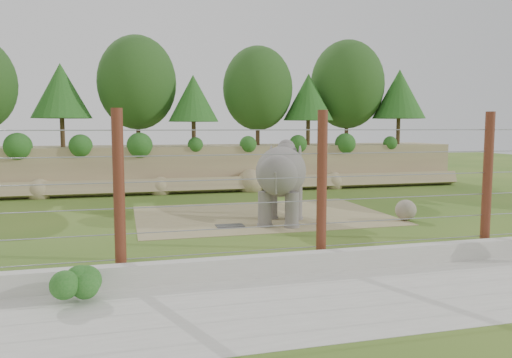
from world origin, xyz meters
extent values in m
plane|color=#36611C|center=(0.00, 0.00, 0.00)|extent=(90.00, 90.00, 0.00)
cube|color=#9A8062|center=(0.00, 13.00, 1.25)|extent=(30.00, 4.00, 2.50)
cube|color=#9A8062|center=(0.00, 10.70, 0.35)|extent=(30.00, 1.37, 1.07)
cylinder|color=#3F2B19|center=(-8.00, 12.50, 3.29)|extent=(0.24, 0.24, 1.58)
sphere|color=#244B1A|center=(-8.00, 12.50, 5.42)|extent=(3.60, 3.60, 3.60)
cylinder|color=#3F2B19|center=(-4.00, 13.00, 3.46)|extent=(0.24, 0.24, 1.92)
sphere|color=#244B1A|center=(-4.00, 13.00, 6.07)|extent=(4.40, 4.40, 4.40)
cylinder|color=#3F2B19|center=(-1.00, 11.80, 3.20)|extent=(0.24, 0.24, 1.40)
sphere|color=#244B1A|center=(-1.00, 11.80, 5.10)|extent=(3.20, 3.20, 3.20)
cylinder|color=#3F2B19|center=(3.00, 12.80, 3.41)|extent=(0.24, 0.24, 1.82)
sphere|color=#244B1A|center=(3.00, 12.80, 5.88)|extent=(4.16, 4.16, 4.16)
cylinder|color=#3F2B19|center=(6.00, 12.20, 3.25)|extent=(0.24, 0.24, 1.50)
sphere|color=#244B1A|center=(6.00, 12.20, 5.29)|extent=(3.44, 3.44, 3.44)
cylinder|color=#3F2B19|center=(9.00, 13.20, 3.51)|extent=(0.24, 0.24, 2.03)
sphere|color=#244B1A|center=(9.00, 13.20, 6.27)|extent=(4.64, 4.64, 4.64)
cylinder|color=#3F2B19|center=(12.00, 12.00, 3.32)|extent=(0.24, 0.24, 1.64)
sphere|color=#244B1A|center=(12.00, 12.00, 5.55)|extent=(3.76, 3.76, 3.76)
cube|color=#948555|center=(0.50, 3.00, 0.01)|extent=(10.00, 7.00, 0.02)
cube|color=#262628|center=(-1.23, 1.06, 0.04)|extent=(1.00, 0.60, 0.03)
sphere|color=gray|center=(5.50, 0.41, 0.42)|extent=(0.80, 0.80, 0.80)
cube|color=#BAB7AD|center=(0.00, -5.00, 0.25)|extent=(26.00, 0.35, 0.50)
cube|color=#BAB7AD|center=(0.00, -7.00, 0.01)|extent=(26.00, 4.00, 0.01)
cylinder|color=#502313|center=(-5.00, -4.50, 2.00)|extent=(0.26, 0.26, 4.00)
cylinder|color=#502313|center=(0.00, -4.50, 2.00)|extent=(0.26, 0.26, 4.00)
cylinder|color=#502313|center=(5.00, -4.50, 2.00)|extent=(0.26, 0.26, 4.00)
cylinder|color=gray|center=(0.00, -4.50, 0.50)|extent=(20.00, 0.02, 0.02)
cylinder|color=gray|center=(0.00, -4.50, 1.10)|extent=(20.00, 0.02, 0.02)
cylinder|color=gray|center=(0.00, -4.50, 1.70)|extent=(20.00, 0.02, 0.02)
cylinder|color=gray|center=(0.00, -4.50, 2.30)|extent=(20.00, 0.02, 0.02)
cylinder|color=gray|center=(0.00, -4.50, 2.90)|extent=(20.00, 0.02, 0.02)
cylinder|color=gray|center=(0.00, -4.50, 3.50)|extent=(20.00, 0.02, 0.02)
sphere|color=#1F601C|center=(-5.88, -5.80, 0.38)|extent=(0.73, 0.73, 0.73)
camera|label=1|loc=(-4.89, -16.27, 3.56)|focal=35.00mm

